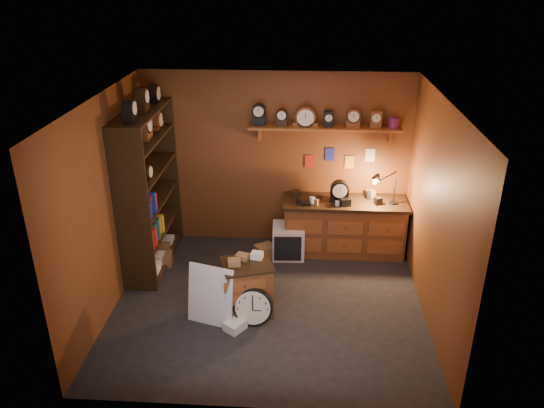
% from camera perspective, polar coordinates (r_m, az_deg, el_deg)
% --- Properties ---
extents(floor, '(4.00, 4.00, 0.00)m').
position_cam_1_polar(floor, '(7.10, -0.37, -10.65)').
color(floor, black).
rests_on(floor, ground).
extents(room_shell, '(4.02, 3.62, 2.71)m').
position_cam_1_polar(room_shell, '(6.37, 0.06, 2.68)').
color(room_shell, brown).
rests_on(room_shell, ground).
extents(shelving_unit, '(0.47, 1.60, 2.58)m').
position_cam_1_polar(shelving_unit, '(7.66, -13.37, 2.11)').
color(shelving_unit, black).
rests_on(shelving_unit, ground).
extents(workbench, '(1.85, 0.66, 1.36)m').
position_cam_1_polar(workbench, '(8.14, 7.76, -2.10)').
color(workbench, brown).
rests_on(workbench, ground).
extents(low_cabinet, '(0.74, 0.68, 0.79)m').
position_cam_1_polar(low_cabinet, '(6.77, -2.67, -8.71)').
color(low_cabinet, brown).
rests_on(low_cabinet, ground).
extents(big_round_clock, '(0.49, 0.16, 0.49)m').
position_cam_1_polar(big_round_clock, '(6.62, -2.06, -11.03)').
color(big_round_clock, black).
rests_on(big_round_clock, ground).
extents(white_panel, '(0.61, 0.32, 0.78)m').
position_cam_1_polar(white_panel, '(6.84, -6.50, -12.38)').
color(white_panel, silver).
rests_on(white_panel, ground).
extents(mini_fridge, '(0.49, 0.51, 0.49)m').
position_cam_1_polar(mini_fridge, '(8.05, 1.76, -4.00)').
color(mini_fridge, silver).
rests_on(mini_fridge, ground).
extents(floor_box_a, '(0.32, 0.28, 0.18)m').
position_cam_1_polar(floor_box_a, '(8.05, -11.78, -5.84)').
color(floor_box_a, olive).
rests_on(floor_box_a, ground).
extents(floor_box_b, '(0.30, 0.31, 0.12)m').
position_cam_1_polar(floor_box_b, '(6.64, -4.00, -12.89)').
color(floor_box_b, white).
rests_on(floor_box_b, ground).
extents(floor_box_c, '(0.35, 0.33, 0.20)m').
position_cam_1_polar(floor_box_c, '(8.06, -0.76, -5.12)').
color(floor_box_c, olive).
rests_on(floor_box_c, ground).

